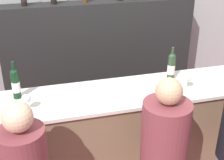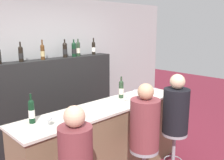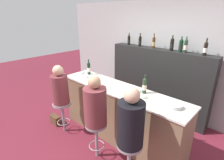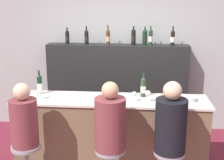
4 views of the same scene
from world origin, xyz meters
The scene contains 11 objects.
wall_back centered at (0.00, 1.85, 1.30)m, with size 6.40×0.05×2.60m.
bar_counter centered at (0.00, 0.27, 0.53)m, with size 2.58×0.59×1.05m.
back_bar_cabinet centered at (0.00, 1.62, 0.78)m, with size 2.42×0.28×1.57m.
wine_bottle_counter_0 centered at (-0.99, 0.41, 1.19)m, with size 0.07×0.07×0.33m.
wine_bottle_counter_1 centered at (0.43, 0.41, 1.19)m, with size 0.07×0.07×0.32m.
wine_glass_0 centered at (-0.91, 0.18, 1.15)m, with size 0.08×0.08×0.14m.
wine_glass_1 centered at (0.31, 0.18, 1.15)m, with size 0.06×0.06×0.14m.
wine_glass_2 centered at (0.49, 0.18, 1.16)m, with size 0.07×0.07×0.16m.
tasting_menu centered at (0.08, 0.14, 1.05)m, with size 0.21×0.30×0.00m.
guest_seated_left centered at (-0.95, -0.35, 0.98)m, with size 0.32×0.32×0.77m.
guest_seated_middle centered at (0.05, -0.35, 0.99)m, with size 0.35×0.35×0.81m.
Camera 1 is at (-0.80, -2.06, 2.38)m, focal length 50.00 mm.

